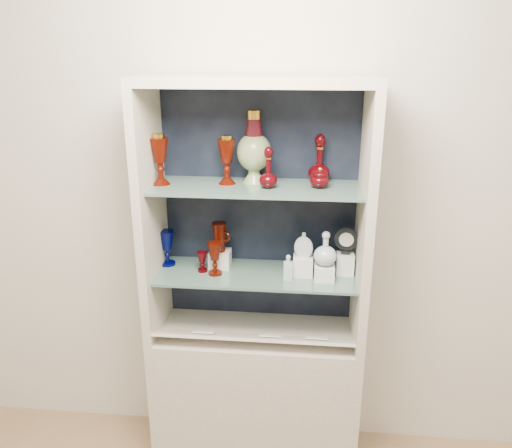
# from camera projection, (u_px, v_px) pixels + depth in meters

# --- Properties ---
(wall_back) EXTENTS (3.50, 0.02, 2.80)m
(wall_back) POSITION_uv_depth(u_px,v_px,m) (260.00, 190.00, 2.42)
(wall_back) COLOR silver
(wall_back) RESTS_ON ground
(cabinet_base) EXTENTS (1.00, 0.40, 0.75)m
(cabinet_base) POSITION_uv_depth(u_px,v_px,m) (256.00, 395.00, 2.54)
(cabinet_base) COLOR #BFB6A3
(cabinet_base) RESTS_ON ground
(cabinet_back_panel) EXTENTS (0.98, 0.02, 1.15)m
(cabinet_back_panel) POSITION_uv_depth(u_px,v_px,m) (260.00, 206.00, 2.41)
(cabinet_back_panel) COLOR black
(cabinet_back_panel) RESTS_ON cabinet_base
(cabinet_side_left) EXTENTS (0.04, 0.40, 1.15)m
(cabinet_side_left) POSITION_uv_depth(u_px,v_px,m) (152.00, 215.00, 2.28)
(cabinet_side_left) COLOR #BFB6A3
(cabinet_side_left) RESTS_ON cabinet_base
(cabinet_side_right) EXTENTS (0.04, 0.40, 1.15)m
(cabinet_side_right) POSITION_uv_depth(u_px,v_px,m) (365.00, 222.00, 2.19)
(cabinet_side_right) COLOR #BFB6A3
(cabinet_side_right) RESTS_ON cabinet_base
(cabinet_top_cap) EXTENTS (1.00, 0.40, 0.04)m
(cabinet_top_cap) POSITION_uv_depth(u_px,v_px,m) (256.00, 81.00, 2.04)
(cabinet_top_cap) COLOR #BFB6A3
(cabinet_top_cap) RESTS_ON cabinet_side_left
(shelf_lower) EXTENTS (0.92, 0.34, 0.01)m
(shelf_lower) POSITION_uv_depth(u_px,v_px,m) (256.00, 274.00, 2.35)
(shelf_lower) COLOR slate
(shelf_lower) RESTS_ON cabinet_side_left
(shelf_upper) EXTENTS (0.92, 0.34, 0.01)m
(shelf_upper) POSITION_uv_depth(u_px,v_px,m) (256.00, 188.00, 2.21)
(shelf_upper) COLOR slate
(shelf_upper) RESTS_ON cabinet_side_left
(label_ledge) EXTENTS (0.92, 0.17, 0.09)m
(label_ledge) POSITION_uv_depth(u_px,v_px,m) (254.00, 338.00, 2.31)
(label_ledge) COLOR #BFB6A3
(label_ledge) RESTS_ON cabinet_base
(label_card_0) EXTENTS (0.10, 0.06, 0.03)m
(label_card_0) POSITION_uv_depth(u_px,v_px,m) (316.00, 338.00, 2.28)
(label_card_0) COLOR white
(label_card_0) RESTS_ON label_ledge
(label_card_1) EXTENTS (0.10, 0.06, 0.03)m
(label_card_1) POSITION_uv_depth(u_px,v_px,m) (270.00, 336.00, 2.30)
(label_card_1) COLOR white
(label_card_1) RESTS_ON label_ledge
(label_card_2) EXTENTS (0.10, 0.06, 0.03)m
(label_card_2) POSITION_uv_depth(u_px,v_px,m) (204.00, 332.00, 2.33)
(label_card_2) COLOR white
(label_card_2) RESTS_ON label_ledge
(pedestal_lamp_left) EXTENTS (0.09, 0.09, 0.23)m
(pedestal_lamp_left) POSITION_uv_depth(u_px,v_px,m) (160.00, 159.00, 2.20)
(pedestal_lamp_left) COLOR #4A0D03
(pedestal_lamp_left) RESTS_ON shelf_upper
(pedestal_lamp_right) EXTENTS (0.10, 0.10, 0.22)m
(pedestal_lamp_right) POSITION_uv_depth(u_px,v_px,m) (227.00, 160.00, 2.22)
(pedestal_lamp_right) COLOR #4A0D03
(pedestal_lamp_right) RESTS_ON shelf_upper
(enamel_urn) EXTENTS (0.20, 0.20, 0.32)m
(enamel_urn) POSITION_uv_depth(u_px,v_px,m) (254.00, 147.00, 2.23)
(enamel_urn) COLOR #084114
(enamel_urn) RESTS_ON shelf_upper
(ruby_decanter_a) EXTENTS (0.11, 0.11, 0.20)m
(ruby_decanter_a) POSITION_uv_depth(u_px,v_px,m) (268.00, 165.00, 2.15)
(ruby_decanter_a) COLOR #460307
(ruby_decanter_a) RESTS_ON shelf_upper
(ruby_decanter_b) EXTENTS (0.13, 0.13, 0.23)m
(ruby_decanter_b) POSITION_uv_depth(u_px,v_px,m) (320.00, 157.00, 2.24)
(ruby_decanter_b) COLOR #460307
(ruby_decanter_b) RESTS_ON shelf_upper
(lidded_bowl) EXTENTS (0.09, 0.09, 0.10)m
(lidded_bowl) POSITION_uv_depth(u_px,v_px,m) (320.00, 177.00, 2.17)
(lidded_bowl) COLOR #460307
(lidded_bowl) RESTS_ON shelf_upper
(cobalt_goblet) EXTENTS (0.09, 0.09, 0.17)m
(cobalt_goblet) POSITION_uv_depth(u_px,v_px,m) (167.00, 248.00, 2.41)
(cobalt_goblet) COLOR #020546
(cobalt_goblet) RESTS_ON shelf_lower
(ruby_goblet_tall) EXTENTS (0.08, 0.08, 0.16)m
(ruby_goblet_tall) POSITION_uv_depth(u_px,v_px,m) (215.00, 259.00, 2.31)
(ruby_goblet_tall) COLOR #4A0D03
(ruby_goblet_tall) RESTS_ON shelf_lower
(ruby_goblet_small) EXTENTS (0.07, 0.07, 0.10)m
(ruby_goblet_small) POSITION_uv_depth(u_px,v_px,m) (202.00, 262.00, 2.34)
(ruby_goblet_small) COLOR #460307
(ruby_goblet_small) RESTS_ON shelf_lower
(riser_ruby_pitcher) EXTENTS (0.10, 0.10, 0.08)m
(riser_ruby_pitcher) POSITION_uv_depth(u_px,v_px,m) (220.00, 259.00, 2.40)
(riser_ruby_pitcher) COLOR silver
(riser_ruby_pitcher) RESTS_ON shelf_lower
(ruby_pitcher) EXTENTS (0.12, 0.10, 0.14)m
(ruby_pitcher) POSITION_uv_depth(u_px,v_px,m) (219.00, 237.00, 2.37)
(ruby_pitcher) COLOR #4A0D03
(ruby_pitcher) RESTS_ON riser_ruby_pitcher
(clear_square_bottle) EXTENTS (0.04, 0.04, 0.12)m
(clear_square_bottle) POSITION_uv_depth(u_px,v_px,m) (288.00, 267.00, 2.26)
(clear_square_bottle) COLOR #A7BDC5
(clear_square_bottle) RESTS_ON shelf_lower
(riser_flat_flask) EXTENTS (0.09, 0.09, 0.09)m
(riser_flat_flask) POSITION_uv_depth(u_px,v_px,m) (303.00, 266.00, 2.31)
(riser_flat_flask) COLOR silver
(riser_flat_flask) RESTS_ON shelf_lower
(flat_flask) EXTENTS (0.09, 0.05, 0.12)m
(flat_flask) POSITION_uv_depth(u_px,v_px,m) (304.00, 244.00, 2.28)
(flat_flask) COLOR silver
(flat_flask) RESTS_ON riser_flat_flask
(riser_clear_round_decanter) EXTENTS (0.09, 0.09, 0.07)m
(riser_clear_round_decanter) POSITION_uv_depth(u_px,v_px,m) (324.00, 272.00, 2.27)
(riser_clear_round_decanter) COLOR silver
(riser_clear_round_decanter) RESTS_ON shelf_lower
(clear_round_decanter) EXTENTS (0.13, 0.13, 0.15)m
(clear_round_decanter) POSITION_uv_depth(u_px,v_px,m) (325.00, 249.00, 2.23)
(clear_round_decanter) COLOR #A7BDC5
(clear_round_decanter) RESTS_ON riser_clear_round_decanter
(riser_cameo_medallion) EXTENTS (0.08, 0.08, 0.10)m
(riser_cameo_medallion) POSITION_uv_depth(u_px,v_px,m) (345.00, 264.00, 2.32)
(riser_cameo_medallion) COLOR silver
(riser_cameo_medallion) RESTS_ON shelf_lower
(cameo_medallion) EXTENTS (0.12, 0.06, 0.13)m
(cameo_medallion) POSITION_uv_depth(u_px,v_px,m) (346.00, 240.00, 2.28)
(cameo_medallion) COLOR black
(cameo_medallion) RESTS_ON riser_cameo_medallion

